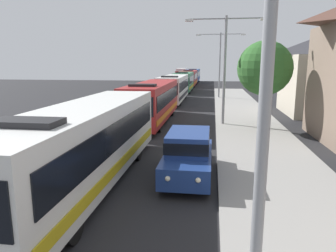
{
  "coord_description": "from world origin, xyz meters",
  "views": [
    {
      "loc": [
        3.3,
        -0.64,
        4.59
      ],
      "look_at": [
        1.25,
        13.74,
        1.65
      ],
      "focal_mm": 33.5,
      "sensor_mm": 36.0,
      "label": 1
    }
  ],
  "objects_px": {
    "bus_rear": "(190,78)",
    "roadside_tree": "(265,68)",
    "bus_tail_end": "(194,75)",
    "streetlamp_near": "(271,10)",
    "bus_lead": "(86,142)",
    "box_truck_oncoming": "(181,74)",
    "bus_fourth_in_line": "(184,81)",
    "white_suv": "(188,153)",
    "streetlamp_mid": "(225,59)",
    "bus_second_in_line": "(153,101)",
    "streetlamp_far": "(220,58)",
    "bus_middle": "(174,88)"
  },
  "relations": [
    {
      "from": "bus_rear",
      "to": "box_truck_oncoming",
      "type": "distance_m",
      "value": 17.4
    },
    {
      "from": "bus_lead",
      "to": "white_suv",
      "type": "bearing_deg",
      "value": 19.96
    },
    {
      "from": "bus_lead",
      "to": "bus_rear",
      "type": "bearing_deg",
      "value": 90.0
    },
    {
      "from": "bus_rear",
      "to": "streetlamp_far",
      "type": "relative_size",
      "value": 1.43
    },
    {
      "from": "bus_tail_end",
      "to": "roadside_tree",
      "type": "relative_size",
      "value": 2.09
    },
    {
      "from": "streetlamp_mid",
      "to": "bus_second_in_line",
      "type": "bearing_deg",
      "value": 173.26
    },
    {
      "from": "white_suv",
      "to": "streetlamp_near",
      "type": "height_order",
      "value": "streetlamp_near"
    },
    {
      "from": "bus_fourth_in_line",
      "to": "bus_rear",
      "type": "bearing_deg",
      "value": 90.0
    },
    {
      "from": "white_suv",
      "to": "streetlamp_mid",
      "type": "bearing_deg",
      "value": 81.29
    },
    {
      "from": "bus_tail_end",
      "to": "streetlamp_mid",
      "type": "bearing_deg",
      "value": -84.07
    },
    {
      "from": "streetlamp_mid",
      "to": "bus_middle",
      "type": "bearing_deg",
      "value": 111.29
    },
    {
      "from": "bus_middle",
      "to": "bus_tail_end",
      "type": "distance_m",
      "value": 38.14
    },
    {
      "from": "roadside_tree",
      "to": "bus_tail_end",
      "type": "bearing_deg",
      "value": 98.58
    },
    {
      "from": "white_suv",
      "to": "bus_fourth_in_line",
      "type": "bearing_deg",
      "value": 95.57
    },
    {
      "from": "bus_fourth_in_line",
      "to": "white_suv",
      "type": "height_order",
      "value": "bus_fourth_in_line"
    },
    {
      "from": "bus_tail_end",
      "to": "white_suv",
      "type": "relative_size",
      "value": 2.7
    },
    {
      "from": "bus_rear",
      "to": "streetlamp_far",
      "type": "height_order",
      "value": "streetlamp_far"
    },
    {
      "from": "bus_second_in_line",
      "to": "bus_middle",
      "type": "bearing_deg",
      "value": 90.0
    },
    {
      "from": "white_suv",
      "to": "bus_lead",
      "type": "bearing_deg",
      "value": -160.04
    },
    {
      "from": "streetlamp_near",
      "to": "streetlamp_mid",
      "type": "height_order",
      "value": "streetlamp_near"
    },
    {
      "from": "bus_lead",
      "to": "box_truck_oncoming",
      "type": "bearing_deg",
      "value": 92.75
    },
    {
      "from": "bus_lead",
      "to": "streetlamp_near",
      "type": "relative_size",
      "value": 1.46
    },
    {
      "from": "bus_rear",
      "to": "roadside_tree",
      "type": "height_order",
      "value": "roadside_tree"
    },
    {
      "from": "box_truck_oncoming",
      "to": "white_suv",
      "type": "bearing_deg",
      "value": -84.08
    },
    {
      "from": "bus_middle",
      "to": "bus_tail_end",
      "type": "bearing_deg",
      "value": 90.0
    },
    {
      "from": "bus_lead",
      "to": "bus_fourth_in_line",
      "type": "height_order",
      "value": "same"
    },
    {
      "from": "bus_second_in_line",
      "to": "bus_tail_end",
      "type": "relative_size",
      "value": 0.93
    },
    {
      "from": "bus_rear",
      "to": "roadside_tree",
      "type": "distance_m",
      "value": 41.29
    },
    {
      "from": "bus_fourth_in_line",
      "to": "roadside_tree",
      "type": "relative_size",
      "value": 1.78
    },
    {
      "from": "white_suv",
      "to": "box_truck_oncoming",
      "type": "bearing_deg",
      "value": 95.92
    },
    {
      "from": "streetlamp_near",
      "to": "streetlamp_far",
      "type": "bearing_deg",
      "value": 90.0
    },
    {
      "from": "streetlamp_near",
      "to": "roadside_tree",
      "type": "bearing_deg",
      "value": 81.31
    },
    {
      "from": "bus_rear",
      "to": "box_truck_oncoming",
      "type": "height_order",
      "value": "bus_rear"
    },
    {
      "from": "bus_second_in_line",
      "to": "bus_fourth_in_line",
      "type": "distance_m",
      "value": 26.21
    },
    {
      "from": "bus_tail_end",
      "to": "streetlamp_far",
      "type": "xyz_separation_m",
      "value": [
        5.4,
        -33.74,
        3.48
      ]
    },
    {
      "from": "bus_second_in_line",
      "to": "streetlamp_mid",
      "type": "height_order",
      "value": "streetlamp_mid"
    },
    {
      "from": "bus_tail_end",
      "to": "streetlamp_near",
      "type": "height_order",
      "value": "streetlamp_near"
    },
    {
      "from": "streetlamp_near",
      "to": "bus_rear",
      "type": "bearing_deg",
      "value": 95.36
    },
    {
      "from": "streetlamp_near",
      "to": "streetlamp_mid",
      "type": "relative_size",
      "value": 1.1
    },
    {
      "from": "bus_second_in_line",
      "to": "roadside_tree",
      "type": "relative_size",
      "value": 1.95
    },
    {
      "from": "bus_middle",
      "to": "roadside_tree",
      "type": "bearing_deg",
      "value": -61.89
    },
    {
      "from": "bus_rear",
      "to": "streetlamp_mid",
      "type": "bearing_deg",
      "value": -82.17
    },
    {
      "from": "bus_tail_end",
      "to": "streetlamp_mid",
      "type": "height_order",
      "value": "streetlamp_mid"
    },
    {
      "from": "streetlamp_near",
      "to": "streetlamp_mid",
      "type": "bearing_deg",
      "value": 90.0
    },
    {
      "from": "roadside_tree",
      "to": "streetlamp_far",
      "type": "bearing_deg",
      "value": 97.68
    },
    {
      "from": "bus_lead",
      "to": "bus_middle",
      "type": "distance_m",
      "value": 26.29
    },
    {
      "from": "bus_middle",
      "to": "streetlamp_mid",
      "type": "bearing_deg",
      "value": -68.71
    },
    {
      "from": "streetlamp_far",
      "to": "roadside_tree",
      "type": "bearing_deg",
      "value": -82.32
    },
    {
      "from": "bus_second_in_line",
      "to": "bus_tail_end",
      "type": "xyz_separation_m",
      "value": [
        0.0,
        51.35,
        0.0
      ]
    },
    {
      "from": "bus_second_in_line",
      "to": "box_truck_oncoming",
      "type": "height_order",
      "value": "bus_second_in_line"
    }
  ]
}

